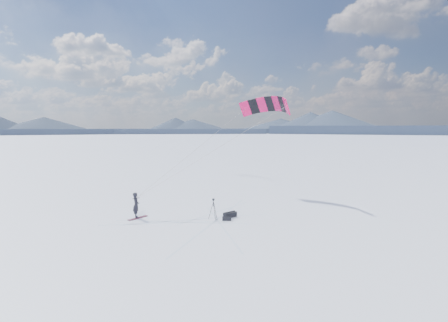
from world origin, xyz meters
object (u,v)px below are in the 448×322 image
snowkiter (136,218)px  snowboard (138,218)px  gear_bag_b (227,219)px  gear_bag_a (230,215)px  tripod (213,206)px

snowkiter → snowboard: snowkiter is taller
snowboard → gear_bag_b: bearing=-56.5°
gear_bag_b → snowboard: bearing=178.0°
gear_bag_b → gear_bag_a: bearing=75.9°
tripod → gear_bag_b: tripod is taller
snowboard → gear_bag_b: size_ratio=2.29×
snowboard → gear_bag_a: gear_bag_a is taller
snowkiter → snowboard: 0.19m
snowkiter → tripod: (4.67, -2.74, 0.92)m
tripod → gear_bag_a: (1.23, -0.12, -0.73)m
snowkiter → snowboard: bearing=-154.6°
snowkiter → tripod: size_ratio=1.25×
snowkiter → gear_bag_a: size_ratio=1.78×
snowkiter → gear_bag_a: (5.90, -2.86, 0.18)m
snowboard → gear_bag_b: gear_bag_b is taller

